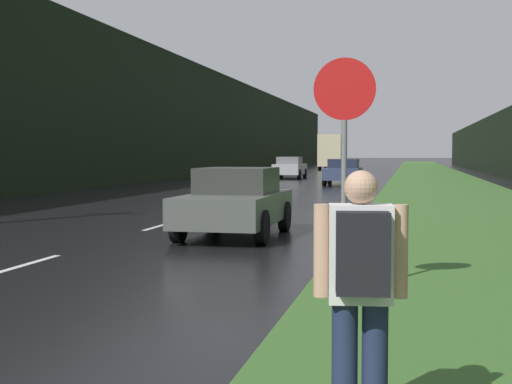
# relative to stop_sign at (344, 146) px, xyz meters

# --- Properties ---
(grass_verge) EXTENTS (6.00, 240.00, 0.02)m
(grass_verge) POSITION_rel_stop_sign_xyz_m (2.49, 31.96, -1.80)
(grass_verge) COLOR #386028
(grass_verge) RESTS_ON ground_plane
(lane_stripe_b) EXTENTS (0.12, 3.00, 0.01)m
(lane_stripe_b) POSITION_rel_stop_sign_xyz_m (-5.05, 0.86, -1.81)
(lane_stripe_b) COLOR silver
(lane_stripe_b) RESTS_ON ground_plane
(lane_stripe_c) EXTENTS (0.12, 3.00, 0.01)m
(lane_stripe_c) POSITION_rel_stop_sign_xyz_m (-5.05, 7.86, -1.81)
(lane_stripe_c) COLOR silver
(lane_stripe_c) RESTS_ON ground_plane
(lane_stripe_d) EXTENTS (0.12, 3.00, 0.01)m
(lane_stripe_d) POSITION_rel_stop_sign_xyz_m (-5.05, 14.86, -1.81)
(lane_stripe_d) COLOR silver
(lane_stripe_d) RESTS_ON ground_plane
(lane_stripe_e) EXTENTS (0.12, 3.00, 0.01)m
(lane_stripe_e) POSITION_rel_stop_sign_xyz_m (-5.05, 21.86, -1.81)
(lane_stripe_e) COLOR silver
(lane_stripe_e) RESTS_ON ground_plane
(treeline_far_side) EXTENTS (2.00, 140.00, 8.39)m
(treeline_far_side) POSITION_rel_stop_sign_xyz_m (-15.58, 41.96, 2.38)
(treeline_far_side) COLOR black
(treeline_far_side) RESTS_ON ground_plane
(stop_sign) EXTENTS (0.75, 0.07, 2.88)m
(stop_sign) POSITION_rel_stop_sign_xyz_m (0.00, 0.00, 0.00)
(stop_sign) COLOR slate
(stop_sign) RESTS_ON ground_plane
(hitchhiker_with_backpack) EXTENTS (0.56, 0.44, 1.63)m
(hitchhiker_with_backpack) POSITION_rel_stop_sign_xyz_m (0.50, -4.40, -0.88)
(hitchhiker_with_backpack) COLOR #1E2847
(hitchhiker_with_backpack) RESTS_ON ground_plane
(car_passing_near) EXTENTS (1.86, 4.01, 1.43)m
(car_passing_near) POSITION_rel_stop_sign_xyz_m (-2.78, 5.78, -1.10)
(car_passing_near) COLOR #4C514C
(car_passing_near) RESTS_ON ground_plane
(car_passing_far) EXTENTS (1.95, 4.03, 1.43)m
(car_passing_far) POSITION_rel_stop_sign_xyz_m (-2.78, 30.39, -1.08)
(car_passing_far) COLOR #2D3856
(car_passing_far) RESTS_ON ground_plane
(car_oncoming) EXTENTS (1.89, 4.17, 1.51)m
(car_oncoming) POSITION_rel_stop_sign_xyz_m (-7.31, 39.82, -1.05)
(car_oncoming) COLOR #9E9EA3
(car_oncoming) RESTS_ON ground_plane
(delivery_truck) EXTENTS (2.56, 8.21, 3.71)m
(delivery_truck) POSITION_rel_stop_sign_xyz_m (-7.31, 67.87, 0.14)
(delivery_truck) COLOR #6E684F
(delivery_truck) RESTS_ON ground_plane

